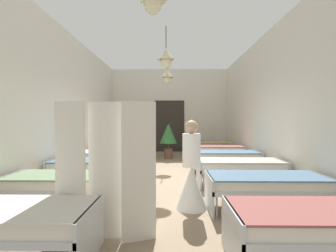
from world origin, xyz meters
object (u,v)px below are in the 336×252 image
bed_left_row_1 (65,182)px  bed_left_row_5 (129,145)px  bed_left_row_2 (94,165)px  bed_left_row_4 (122,150)px  bed_left_row_3 (111,156)px  bed_right_row_3 (225,156)px  bed_right_row_1 (266,183)px  bed_right_row_0 (323,222)px  bed_left_row_0 (1,220)px  privacy_screen (105,171)px  nurse_near_aisle (191,177)px  bed_right_row_5 (209,145)px  bed_right_row_2 (240,166)px  potted_plant (168,136)px  bed_right_row_4 (216,150)px

bed_left_row_1 → bed_left_row_5: (0.00, 6.08, 0.00)m
bed_left_row_2 → bed_left_row_4: size_ratio=1.00×
bed_left_row_3 → bed_left_row_2: bearing=-90.0°
bed_left_row_2 → bed_right_row_3: bearing=24.6°
bed_right_row_1 → bed_left_row_2: same height
bed_right_row_0 → bed_left_row_4: 6.93m
bed_left_row_0 → bed_left_row_2: same height
privacy_screen → bed_left_row_2: bearing=109.0°
bed_left_row_3 → nurse_near_aisle: size_ratio=1.28×
bed_left_row_5 → bed_right_row_3: bearing=-42.5°
bed_left_row_0 → bed_right_row_0: 3.31m
bed_right_row_5 → bed_left_row_0: bearing=-113.6°
bed_right_row_3 → bed_right_row_5: size_ratio=1.00×
bed_right_row_2 → bed_right_row_5: (0.00, 4.56, 0.00)m
bed_left_row_2 → bed_left_row_5: same height
bed_right_row_0 → potted_plant: potted_plant is taller
bed_left_row_3 → bed_right_row_3: size_ratio=1.00×
bed_right_row_3 → bed_right_row_1: bearing=-90.0°
bed_right_row_1 → potted_plant: 5.59m
bed_left_row_1 → bed_left_row_3: 3.04m
bed_left_row_4 → nurse_near_aisle: (2.10, -4.51, 0.09)m
bed_left_row_0 → bed_left_row_2: size_ratio=1.00×
bed_left_row_3 → bed_right_row_5: 4.50m
privacy_screen → bed_right_row_3: bearing=58.6°
bed_left_row_1 → privacy_screen: size_ratio=1.12×
bed_left_row_2 → bed_right_row_0: bearing=-42.5°
potted_plant → bed_right_row_4: bearing=-24.4°
bed_right_row_4 → privacy_screen: (-2.36, -5.60, 0.41)m
bed_left_row_3 → privacy_screen: bearing=-76.9°
bed_right_row_2 → nurse_near_aisle: 1.91m
bed_left_row_4 → bed_right_row_4: same height
bed_left_row_3 → bed_left_row_5: bearing=90.0°
bed_right_row_5 → privacy_screen: bearing=-108.4°
potted_plant → privacy_screen: 6.40m
bed_left_row_1 → bed_left_row_2: same height
bed_right_row_0 → bed_right_row_1: size_ratio=1.00×
bed_right_row_1 → potted_plant: potted_plant is taller
bed_left_row_4 → bed_right_row_5: 3.65m
bed_right_row_4 → bed_right_row_5: same height
bed_left_row_4 → privacy_screen: (0.95, -5.60, 0.41)m
bed_left_row_1 → bed_left_row_4: 4.56m
bed_left_row_1 → privacy_screen: privacy_screen is taller
bed_right_row_0 → bed_left_row_1: 3.65m
bed_left_row_4 → bed_right_row_2: bearing=-42.5°
bed_left_row_5 → bed_right_row_5: same height
bed_right_row_5 → nurse_near_aisle: nurse_near_aisle is taller
bed_right_row_2 → nurse_near_aisle: nurse_near_aisle is taller
bed_left_row_4 → nurse_near_aisle: nurse_near_aisle is taller
bed_left_row_1 → bed_left_row_3: (0.00, 3.04, 0.00)m
bed_left_row_2 → bed_right_row_4: size_ratio=1.00×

